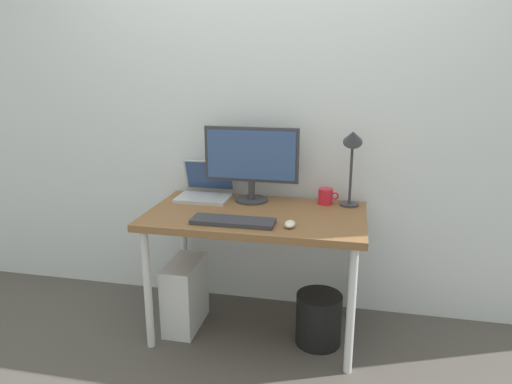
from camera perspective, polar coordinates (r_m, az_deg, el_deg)
ground_plane at (r=2.93m, az=-0.00°, el=-16.54°), size 6.00×6.00×0.00m
back_wall at (r=2.90m, az=1.71°, el=10.41°), size 4.40×0.04×2.60m
desk at (r=2.64m, az=-0.00°, el=-4.02°), size 1.22×0.69×0.75m
monitor at (r=2.77m, az=-0.57°, el=4.04°), size 0.57×0.20×0.45m
laptop at (r=2.91m, az=-6.19°, el=0.42°), size 0.32×0.29×0.22m
desk_lamp at (r=2.69m, az=11.74°, el=5.15°), size 0.11×0.16×0.48m
keyboard at (r=2.44m, az=-2.84°, el=-3.61°), size 0.44×0.14×0.02m
mouse at (r=2.39m, az=4.19°, el=-3.95°), size 0.06×0.09×0.03m
coffee_mug at (r=2.79m, az=8.56°, el=-0.52°), size 0.12×0.09×0.10m
computer_tower at (r=2.91m, az=-8.70°, el=-12.29°), size 0.18×0.36×0.42m
wastebasket at (r=2.77m, az=7.70°, el=-15.19°), size 0.26×0.26×0.30m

